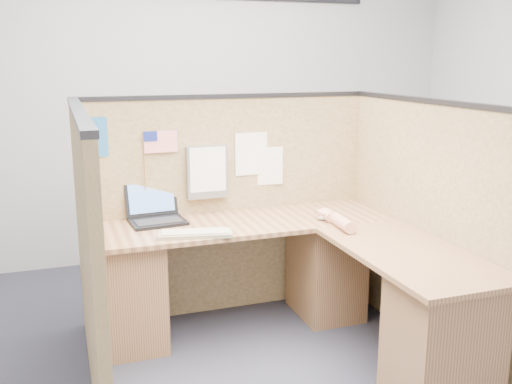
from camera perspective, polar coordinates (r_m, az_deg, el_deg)
name	(u,v)px	position (r m, az deg, el deg)	size (l,w,h in m)	color
floor	(281,376)	(3.41, 2.54, -17.87)	(5.00, 5.00, 0.00)	#21222F
wall_back	(188,101)	(5.09, -6.80, 9.03)	(5.00, 5.00, 0.00)	#AEB0B3
cubicle_partitions	(257,226)	(3.46, 0.06, -3.42)	(2.06, 1.83, 1.53)	brown
l_desk	(293,288)	(3.53, 3.69, -9.60)	(1.95, 1.75, 0.73)	brown
laptop	(156,212)	(3.76, -9.97, -1.94)	(0.36, 0.35, 0.25)	black
keyboard	(195,233)	(3.42, -6.10, -4.15)	(0.46, 0.24, 0.03)	gray
mouse	(325,216)	(3.76, 6.92, -2.42)	(0.11, 0.07, 0.05)	silver
hand_forearm	(337,220)	(3.63, 8.08, -2.74)	(0.12, 0.41, 0.09)	tan
blue_poster	(98,137)	(3.72, -15.48, 5.31)	(0.19, 0.00, 0.25)	#205A96
american_flag	(157,144)	(3.75, -9.90, 4.73)	(0.22, 0.01, 0.38)	olive
file_holder	(207,172)	(3.84, -4.91, 2.01)	(0.28, 0.05, 0.36)	slate
paper_left	(251,154)	(3.93, -0.48, 3.84)	(0.23, 0.00, 0.29)	white
paper_right	(268,166)	(3.99, 1.24, 2.63)	(0.21, 0.00, 0.27)	white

